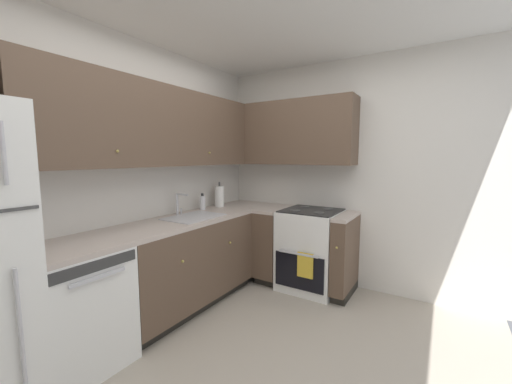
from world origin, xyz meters
name	(u,v)px	position (x,y,z in m)	size (l,w,h in m)	color
ground_plane	(267,378)	(0.00, 0.00, -0.01)	(3.57, 2.99, 0.02)	#A89E8E
wall_back	(121,180)	(0.00, 1.52, 1.27)	(3.67, 0.05, 2.55)	silver
wall_right	(347,175)	(1.81, 0.00, 1.27)	(0.05, 3.09, 2.55)	silver
dishwasher	(75,309)	(-0.62, 1.19, 0.43)	(0.60, 0.63, 0.85)	white
lower_cabinets_back	(185,264)	(0.44, 1.20, 0.43)	(1.50, 0.62, 0.85)	brown
countertop_back	(184,220)	(0.43, 1.20, 0.87)	(2.70, 0.60, 0.04)	#B7A89E
lower_cabinets_right	(297,249)	(1.49, 0.46, 0.43)	(0.62, 1.06, 0.85)	brown
countertop_right	(298,211)	(1.49, 0.46, 0.87)	(0.60, 1.06, 0.03)	#B7A89E
oven_range	(311,249)	(1.50, 0.30, 0.45)	(0.68, 0.62, 1.03)	white
upper_cabinets_back	(157,127)	(0.27, 1.34, 1.76)	(2.38, 0.34, 0.73)	brown
upper_cabinets_right	(286,133)	(1.63, 0.69, 1.76)	(0.32, 1.61, 0.73)	brown
sink	(194,221)	(0.54, 1.17, 0.84)	(0.56, 0.40, 0.10)	#B7B7BC
faucet	(179,202)	(0.55, 1.37, 1.02)	(0.07, 0.16, 0.23)	silver
soap_bottle	(202,203)	(0.91, 1.38, 0.97)	(0.06, 0.06, 0.19)	silver
paper_towel_roll	(220,196)	(1.19, 1.36, 1.01)	(0.11, 0.11, 0.31)	white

